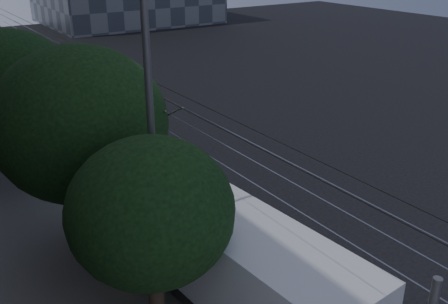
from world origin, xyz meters
TOP-DOWN VIEW (x-y plane):
  - ground at (0.00, 0.00)m, footprint 120.00×120.00m
  - tram_rails at (2.50, 20.00)m, footprint 4.52×90.00m
  - overhead_wires at (-4.97, 20.00)m, footprint 2.23×90.00m
  - trolleybus at (-4.10, -1.60)m, footprint 3.43×12.52m
  - pickup_silver at (-3.33, 13.50)m, footprint 3.72×6.37m
  - car_white_a at (-2.70, 14.45)m, footprint 2.05×4.01m
  - car_white_b at (-3.77, 22.66)m, footprint 2.74×5.22m
  - car_white_c at (-2.70, 28.55)m, footprint 2.45×4.08m
  - car_white_d at (-2.70, 33.20)m, footprint 2.97×4.34m
  - tree_0 at (-6.50, -3.03)m, footprint 4.26×4.26m
  - tree_1 at (-6.50, 1.95)m, footprint 5.66×5.66m
  - tree_2 at (-7.00, 9.98)m, footprint 5.74×5.74m
  - streetlamp_near at (-5.37, -1.84)m, footprint 2.61×0.44m
  - streetlamp_far at (-4.78, 21.07)m, footprint 2.50×0.44m

SIDE VIEW (x-z plane):
  - ground at x=0.00m, z-range 0.00..0.00m
  - tram_rails at x=2.50m, z-range 0.00..0.02m
  - car_white_c at x=-2.70m, z-range 0.00..1.27m
  - car_white_a at x=-2.70m, z-range 0.00..1.31m
  - car_white_d at x=-2.70m, z-range 0.00..1.37m
  - car_white_b at x=-3.77m, z-range 0.00..1.44m
  - pickup_silver at x=-3.33m, z-range 0.00..1.67m
  - trolleybus at x=-4.10m, z-range -1.10..4.53m
  - overhead_wires at x=-4.97m, z-range 0.47..6.47m
  - tree_0 at x=-6.50m, z-range 1.11..7.20m
  - tree_2 at x=-7.00m, z-range 0.93..7.98m
  - tree_1 at x=-6.50m, z-range 1.23..8.80m
  - streetlamp_far at x=-4.78m, z-range 1.04..11.43m
  - streetlamp_near at x=-5.37m, z-range 1.06..11.95m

